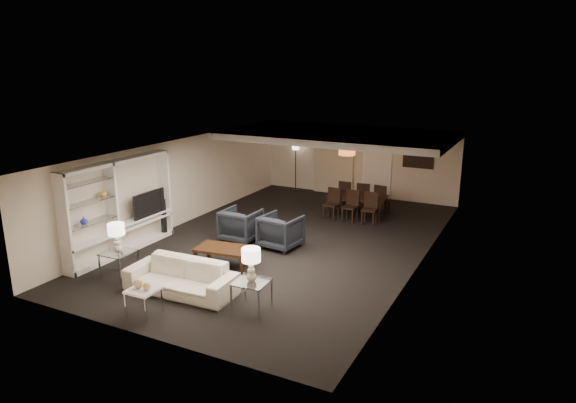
# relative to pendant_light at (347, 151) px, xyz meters

# --- Properties ---
(floor) EXTENTS (11.00, 11.00, 0.00)m
(floor) POSITION_rel_pendant_light_xyz_m (-0.30, -3.50, -1.92)
(floor) COLOR black
(floor) RESTS_ON ground
(ceiling) EXTENTS (7.00, 11.00, 0.02)m
(ceiling) POSITION_rel_pendant_light_xyz_m (-0.30, -3.50, 0.58)
(ceiling) COLOR silver
(ceiling) RESTS_ON ground
(wall_back) EXTENTS (7.00, 0.02, 2.50)m
(wall_back) POSITION_rel_pendant_light_xyz_m (-0.30, 2.00, -0.67)
(wall_back) COLOR beige
(wall_back) RESTS_ON ground
(wall_front) EXTENTS (7.00, 0.02, 2.50)m
(wall_front) POSITION_rel_pendant_light_xyz_m (-0.30, -9.00, -0.67)
(wall_front) COLOR beige
(wall_front) RESTS_ON ground
(wall_left) EXTENTS (0.02, 11.00, 2.50)m
(wall_left) POSITION_rel_pendant_light_xyz_m (-3.80, -3.50, -0.67)
(wall_left) COLOR beige
(wall_left) RESTS_ON ground
(wall_right) EXTENTS (0.02, 11.00, 2.50)m
(wall_right) POSITION_rel_pendant_light_xyz_m (3.20, -3.50, -0.67)
(wall_right) COLOR beige
(wall_right) RESTS_ON ground
(ceiling_soffit) EXTENTS (7.00, 4.00, 0.20)m
(ceiling_soffit) POSITION_rel_pendant_light_xyz_m (-0.30, 0.00, 0.48)
(ceiling_soffit) COLOR silver
(ceiling_soffit) RESTS_ON ceiling
(curtains) EXTENTS (1.50, 0.12, 2.40)m
(curtains) POSITION_rel_pendant_light_xyz_m (-1.20, 1.92, -0.72)
(curtains) COLOR beige
(curtains) RESTS_ON wall_back
(door) EXTENTS (0.90, 0.05, 2.10)m
(door) POSITION_rel_pendant_light_xyz_m (0.40, 1.97, -0.87)
(door) COLOR silver
(door) RESTS_ON wall_back
(painting) EXTENTS (0.95, 0.04, 0.65)m
(painting) POSITION_rel_pendant_light_xyz_m (1.80, 1.96, -0.37)
(painting) COLOR #142D38
(painting) RESTS_ON wall_back
(media_unit) EXTENTS (0.38, 3.40, 2.35)m
(media_unit) POSITION_rel_pendant_light_xyz_m (-3.61, -6.10, -0.74)
(media_unit) COLOR white
(media_unit) RESTS_ON wall_left
(pendant_light) EXTENTS (0.52, 0.52, 0.24)m
(pendant_light) POSITION_rel_pendant_light_xyz_m (0.00, 0.00, 0.00)
(pendant_light) COLOR #D8591E
(pendant_light) RESTS_ON ceiling_soffit
(sofa) EXTENTS (2.36, 1.01, 0.68)m
(sofa) POSITION_rel_pendant_light_xyz_m (-0.86, -7.30, -1.58)
(sofa) COLOR beige
(sofa) RESTS_ON floor
(coffee_table) EXTENTS (1.36, 0.91, 0.46)m
(coffee_table) POSITION_rel_pendant_light_xyz_m (-0.86, -5.70, -1.69)
(coffee_table) COLOR black
(coffee_table) RESTS_ON floor
(armchair_left) EXTENTS (0.93, 0.96, 0.86)m
(armchair_left) POSITION_rel_pendant_light_xyz_m (-1.46, -4.00, -1.49)
(armchair_left) COLOR black
(armchair_left) RESTS_ON floor
(armchair_right) EXTENTS (1.02, 1.04, 0.86)m
(armchair_right) POSITION_rel_pendant_light_xyz_m (-0.26, -4.00, -1.49)
(armchair_right) COLOR black
(armchair_right) RESTS_ON floor
(side_table_left) EXTENTS (0.66, 0.66, 0.60)m
(side_table_left) POSITION_rel_pendant_light_xyz_m (-2.56, -7.30, -1.62)
(side_table_left) COLOR white
(side_table_left) RESTS_ON floor
(side_table_right) EXTENTS (0.68, 0.68, 0.60)m
(side_table_right) POSITION_rel_pendant_light_xyz_m (0.84, -7.30, -1.62)
(side_table_right) COLOR white
(side_table_right) RESTS_ON floor
(table_lamp_left) EXTENTS (0.41, 0.41, 0.66)m
(table_lamp_left) POSITION_rel_pendant_light_xyz_m (-2.56, -7.30, -1.00)
(table_lamp_left) COLOR beige
(table_lamp_left) RESTS_ON side_table_left
(table_lamp_right) EXTENTS (0.37, 0.37, 0.66)m
(table_lamp_right) POSITION_rel_pendant_light_xyz_m (0.84, -7.30, -1.00)
(table_lamp_right) COLOR beige
(table_lamp_right) RESTS_ON side_table_right
(marble_table) EXTENTS (0.55, 0.55, 0.53)m
(marble_table) POSITION_rel_pendant_light_xyz_m (-0.86, -8.40, -1.65)
(marble_table) COLOR white
(marble_table) RESTS_ON floor
(gold_gourd_a) EXTENTS (0.17, 0.17, 0.17)m
(gold_gourd_a) POSITION_rel_pendant_light_xyz_m (-0.96, -8.40, -1.30)
(gold_gourd_a) COLOR tan
(gold_gourd_a) RESTS_ON marble_table
(gold_gourd_b) EXTENTS (0.15, 0.15, 0.15)m
(gold_gourd_b) POSITION_rel_pendant_light_xyz_m (-0.76, -8.40, -1.31)
(gold_gourd_b) COLOR tan
(gold_gourd_b) RESTS_ON marble_table
(television) EXTENTS (1.12, 0.15, 0.64)m
(television) POSITION_rel_pendant_light_xyz_m (-3.58, -5.22, -0.85)
(television) COLOR black
(television) RESTS_ON media_unit
(vase_blue) EXTENTS (0.17, 0.17, 0.18)m
(vase_blue) POSITION_rel_pendant_light_xyz_m (-3.61, -7.22, -0.77)
(vase_blue) COLOR #2834AF
(vase_blue) RESTS_ON media_unit
(vase_amber) EXTENTS (0.16, 0.16, 0.17)m
(vase_amber) POSITION_rel_pendant_light_xyz_m (-3.61, -6.58, -0.28)
(vase_amber) COLOR gold
(vase_amber) RESTS_ON media_unit
(floor_speaker) EXTENTS (0.13, 0.13, 1.06)m
(floor_speaker) POSITION_rel_pendant_light_xyz_m (-3.50, -4.67, -1.39)
(floor_speaker) COLOR black
(floor_speaker) RESTS_ON floor
(dining_table) EXTENTS (1.81, 1.03, 0.63)m
(dining_table) POSITION_rel_pendant_light_xyz_m (0.55, -0.44, -1.61)
(dining_table) COLOR black
(dining_table) RESTS_ON floor
(chair_nl) EXTENTS (0.47, 0.47, 0.93)m
(chair_nl) POSITION_rel_pendant_light_xyz_m (-0.05, -1.09, -1.45)
(chair_nl) COLOR black
(chair_nl) RESTS_ON floor
(chair_nm) EXTENTS (0.47, 0.47, 0.93)m
(chair_nm) POSITION_rel_pendant_light_xyz_m (0.55, -1.09, -1.45)
(chair_nm) COLOR black
(chair_nm) RESTS_ON floor
(chair_nr) EXTENTS (0.46, 0.46, 0.93)m
(chair_nr) POSITION_rel_pendant_light_xyz_m (1.15, -1.09, -1.45)
(chair_nr) COLOR black
(chair_nr) RESTS_ON floor
(chair_fl) EXTENTS (0.44, 0.44, 0.93)m
(chair_fl) POSITION_rel_pendant_light_xyz_m (-0.05, 0.21, -1.45)
(chair_fl) COLOR black
(chair_fl) RESTS_ON floor
(chair_fm) EXTENTS (0.48, 0.48, 0.93)m
(chair_fm) POSITION_rel_pendant_light_xyz_m (0.55, 0.21, -1.45)
(chair_fm) COLOR black
(chair_fm) RESTS_ON floor
(chair_fr) EXTENTS (0.49, 0.49, 0.93)m
(chair_fr) POSITION_rel_pendant_light_xyz_m (1.15, 0.21, -1.45)
(chair_fr) COLOR black
(chair_fr) RESTS_ON floor
(floor_lamp) EXTENTS (0.28, 0.28, 1.75)m
(floor_lamp) POSITION_rel_pendant_light_xyz_m (-2.62, 1.70, -1.04)
(floor_lamp) COLOR black
(floor_lamp) RESTS_ON floor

